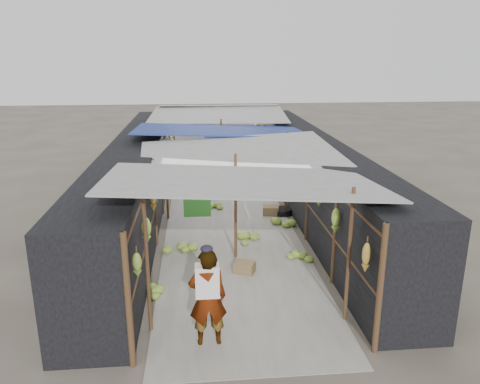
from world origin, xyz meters
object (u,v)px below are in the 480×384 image
object	(u,v)px
crate_near	(245,267)
vendor_elderly	(208,298)
shopper_blue	(217,173)
vendor_seated	(272,183)
black_basin	(282,211)

from	to	relation	value
crate_near	vendor_elderly	bearing A→B (deg)	-84.45
shopper_blue	vendor_seated	bearing A→B (deg)	-24.44
black_basin	vendor_elderly	xyz separation A→B (m)	(-2.47, -6.57, 0.79)
black_basin	shopper_blue	world-z (taller)	shopper_blue
crate_near	black_basin	xyz separation A→B (m)	(1.57, 3.93, -0.04)
vendor_seated	vendor_elderly	bearing A→B (deg)	-3.13
black_basin	vendor_seated	xyz separation A→B (m)	(0.00, 1.96, 0.37)
crate_near	vendor_seated	world-z (taller)	vendor_seated
crate_near	black_basin	size ratio (longest dim) A/B	0.70
black_basin	vendor_seated	size ratio (longest dim) A/B	0.69
vendor_elderly	shopper_blue	bearing A→B (deg)	-97.21
shopper_blue	vendor_seated	size ratio (longest dim) A/B	1.81
shopper_blue	vendor_elderly	bearing A→B (deg)	-109.99
crate_near	black_basin	distance (m)	4.23
crate_near	vendor_seated	bearing A→B (deg)	99.54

